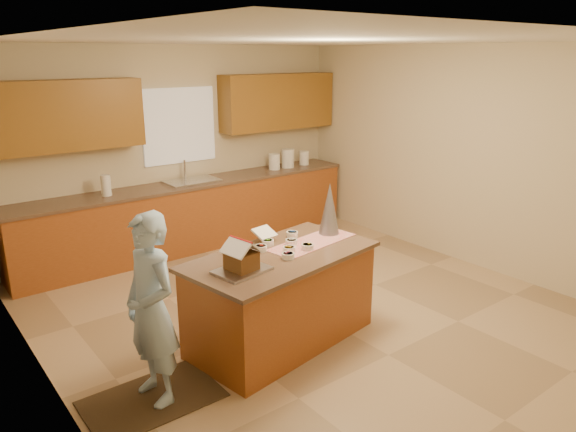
# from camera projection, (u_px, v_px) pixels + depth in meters

# --- Properties ---
(floor) EXTENTS (5.50, 5.50, 0.00)m
(floor) POSITION_uv_depth(u_px,v_px,m) (307.00, 309.00, 5.69)
(floor) COLOR tan
(floor) RESTS_ON ground
(ceiling) EXTENTS (5.50, 5.50, 0.00)m
(ceiling) POSITION_uv_depth(u_px,v_px,m) (310.00, 40.00, 4.91)
(ceiling) COLOR silver
(ceiling) RESTS_ON floor
(wall_back) EXTENTS (5.50, 5.50, 0.00)m
(wall_back) POSITION_uv_depth(u_px,v_px,m) (179.00, 148.00, 7.37)
(wall_back) COLOR beige
(wall_back) RESTS_ON floor
(wall_left) EXTENTS (5.50, 5.50, 0.00)m
(wall_left) POSITION_uv_depth(u_px,v_px,m) (38.00, 235.00, 3.83)
(wall_left) COLOR beige
(wall_left) RESTS_ON floor
(wall_right) EXTENTS (5.50, 5.50, 0.00)m
(wall_right) POSITION_uv_depth(u_px,v_px,m) (462.00, 156.00, 6.76)
(wall_right) COLOR beige
(wall_right) RESTS_ON floor
(stone_accent) EXTENTS (0.00, 2.50, 2.50)m
(stone_accent) POSITION_uv_depth(u_px,v_px,m) (79.00, 284.00, 3.26)
(stone_accent) COLOR gray
(stone_accent) RESTS_ON wall_left
(window_curtain) EXTENTS (1.05, 0.03, 1.00)m
(window_curtain) POSITION_uv_depth(u_px,v_px,m) (179.00, 126.00, 7.27)
(window_curtain) COLOR white
(window_curtain) RESTS_ON wall_back
(back_counter_base) EXTENTS (4.80, 0.60, 0.88)m
(back_counter_base) POSITION_uv_depth(u_px,v_px,m) (193.00, 216.00, 7.41)
(back_counter_base) COLOR #944C1E
(back_counter_base) RESTS_ON floor
(back_counter_top) EXTENTS (4.85, 0.63, 0.04)m
(back_counter_top) POSITION_uv_depth(u_px,v_px,m) (192.00, 184.00, 7.28)
(back_counter_top) COLOR brown
(back_counter_top) RESTS_ON back_counter_base
(upper_cabinet_left) EXTENTS (1.85, 0.35, 0.80)m
(upper_cabinet_left) POSITION_uv_depth(u_px,v_px,m) (61.00, 116.00, 6.17)
(upper_cabinet_left) COLOR #9D5F21
(upper_cabinet_left) RESTS_ON wall_back
(upper_cabinet_right) EXTENTS (1.85, 0.35, 0.80)m
(upper_cabinet_right) POSITION_uv_depth(u_px,v_px,m) (278.00, 102.00, 7.99)
(upper_cabinet_right) COLOR #9D5F21
(upper_cabinet_right) RESTS_ON wall_back
(sink) EXTENTS (0.70, 0.45, 0.12)m
(sink) POSITION_uv_depth(u_px,v_px,m) (192.00, 184.00, 7.28)
(sink) COLOR silver
(sink) RESTS_ON back_counter_top
(faucet) EXTENTS (0.03, 0.03, 0.28)m
(faucet) POSITION_uv_depth(u_px,v_px,m) (185.00, 170.00, 7.37)
(faucet) COLOR silver
(faucet) RESTS_ON back_counter_top
(island_base) EXTENTS (1.80, 1.10, 0.83)m
(island_base) POSITION_uv_depth(u_px,v_px,m) (281.00, 300.00, 4.96)
(island_base) COLOR #944C1E
(island_base) RESTS_ON floor
(island_top) EXTENTS (1.89, 1.19, 0.04)m
(island_top) POSITION_uv_depth(u_px,v_px,m) (281.00, 256.00, 4.84)
(island_top) COLOR brown
(island_top) RESTS_ON island_base
(table_runner) EXTENTS (0.98, 0.48, 0.01)m
(table_runner) POSITION_uv_depth(u_px,v_px,m) (312.00, 242.00, 5.12)
(table_runner) COLOR #B40E0C
(table_runner) RESTS_ON island_top
(baking_tray) EXTENTS (0.48, 0.38, 0.02)m
(baking_tray) POSITION_uv_depth(u_px,v_px,m) (242.00, 270.00, 4.44)
(baking_tray) COLOR silver
(baking_tray) RESTS_ON island_top
(cookbook) EXTENTS (0.23, 0.19, 0.09)m
(cookbook) POSITION_uv_depth(u_px,v_px,m) (264.00, 233.00, 5.14)
(cookbook) COLOR white
(cookbook) RESTS_ON island_top
(tinsel_tree) EXTENTS (0.24, 0.24, 0.52)m
(tinsel_tree) POSITION_uv_depth(u_px,v_px,m) (329.00, 209.00, 5.30)
(tinsel_tree) COLOR #B3B6C0
(tinsel_tree) RESTS_ON island_top
(rug) EXTENTS (1.02, 0.66, 0.01)m
(rug) POSITION_uv_depth(u_px,v_px,m) (152.00, 399.00, 4.20)
(rug) COLOR black
(rug) RESTS_ON floor
(boy) EXTENTS (0.42, 0.58, 1.50)m
(boy) POSITION_uv_depth(u_px,v_px,m) (151.00, 309.00, 4.02)
(boy) COLOR #B0D7FA
(boy) RESTS_ON rug
(canister_a) EXTENTS (0.17, 0.17, 0.24)m
(canister_a) POSITION_uv_depth(u_px,v_px,m) (274.00, 162.00, 8.05)
(canister_a) COLOR white
(canister_a) RESTS_ON back_counter_top
(canister_b) EXTENTS (0.19, 0.19, 0.28)m
(canister_b) POSITION_uv_depth(u_px,v_px,m) (288.00, 158.00, 8.20)
(canister_b) COLOR white
(canister_b) RESTS_ON back_counter_top
(canister_c) EXTENTS (0.15, 0.15, 0.21)m
(canister_c) POSITION_uv_depth(u_px,v_px,m) (304.00, 158.00, 8.39)
(canister_c) COLOR white
(canister_c) RESTS_ON back_counter_top
(paper_towel) EXTENTS (0.12, 0.12, 0.26)m
(paper_towel) POSITION_uv_depth(u_px,v_px,m) (106.00, 185.00, 6.56)
(paper_towel) COLOR white
(paper_towel) RESTS_ON back_counter_top
(gingerbread_house) EXTENTS (0.30, 0.30, 0.27)m
(gingerbread_house) POSITION_uv_depth(u_px,v_px,m) (241.00, 258.00, 4.40)
(gingerbread_house) COLOR brown
(gingerbread_house) RESTS_ON baking_tray
(candy_bowls) EXTENTS (0.76, 0.55, 0.05)m
(candy_bowls) POSITION_uv_depth(u_px,v_px,m) (280.00, 246.00, 4.96)
(candy_bowls) COLOR blue
(candy_bowls) RESTS_ON island_top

